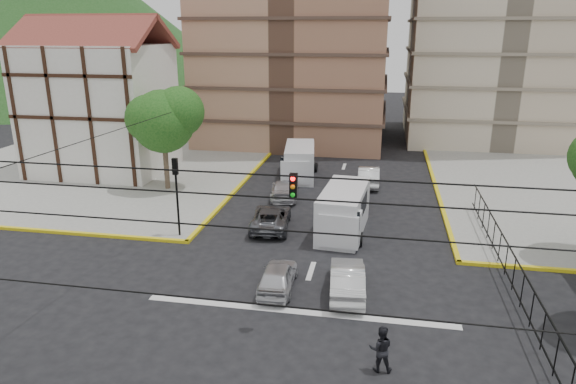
% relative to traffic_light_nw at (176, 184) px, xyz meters
% --- Properties ---
extents(ground, '(160.00, 160.00, 0.00)m').
position_rel_traffic_light_nw_xyz_m(ground, '(7.80, -7.80, -3.11)').
color(ground, black).
rests_on(ground, ground).
extents(sidewalk_nw, '(26.00, 26.00, 0.15)m').
position_rel_traffic_light_nw_xyz_m(sidewalk_nw, '(-12.20, 12.20, -3.04)').
color(sidewalk_nw, gray).
rests_on(sidewalk_nw, ground).
extents(stop_line, '(13.00, 0.40, 0.01)m').
position_rel_traffic_light_nw_xyz_m(stop_line, '(7.80, -6.60, -3.11)').
color(stop_line, silver).
rests_on(stop_line, ground).
extents(tudor_building, '(10.80, 8.05, 12.23)m').
position_rel_traffic_light_nw_xyz_m(tudor_building, '(-11.20, 12.20, 2.14)').
color(tudor_building, silver).
rests_on(tudor_building, ground).
extents(distant_hill, '(70.00, 70.00, 28.00)m').
position_rel_traffic_light_nw_xyz_m(distant_hill, '(-47.20, 62.20, 10.89)').
color(distant_hill, '#1B4818').
rests_on(distant_hill, ground).
extents(park_fence, '(0.10, 22.50, 1.66)m').
position_rel_traffic_light_nw_xyz_m(park_fence, '(16.80, -3.30, -3.11)').
color(park_fence, black).
rests_on(park_fence, ground).
extents(tree_tudor, '(5.39, 4.40, 7.43)m').
position_rel_traffic_light_nw_xyz_m(tree_tudor, '(-4.10, 8.21, 2.11)').
color(tree_tudor, '#473828').
rests_on(tree_tudor, ground).
extents(traffic_light_nw, '(0.28, 0.22, 4.40)m').
position_rel_traffic_light_nw_xyz_m(traffic_light_nw, '(0.00, 0.00, 0.00)').
color(traffic_light_nw, black).
rests_on(traffic_light_nw, ground).
extents(traffic_light_hanging, '(18.00, 9.12, 0.92)m').
position_rel_traffic_light_nw_xyz_m(traffic_light_hanging, '(7.80, -9.84, 2.79)').
color(traffic_light_hanging, black).
rests_on(traffic_light_hanging, ground).
extents(van_right_lane, '(2.71, 5.88, 2.57)m').
position_rel_traffic_light_nw_xyz_m(van_right_lane, '(8.90, 2.16, -1.86)').
color(van_right_lane, silver).
rests_on(van_right_lane, ground).
extents(van_left_lane, '(2.91, 5.84, 2.52)m').
position_rel_traffic_light_nw_xyz_m(van_left_lane, '(4.62, 13.01, -1.89)').
color(van_left_lane, silver).
rests_on(van_left_lane, ground).
extents(car_silver_front_left, '(1.63, 3.76, 1.26)m').
position_rel_traffic_light_nw_xyz_m(car_silver_front_left, '(6.58, -4.83, -2.48)').
color(car_silver_front_left, silver).
rests_on(car_silver_front_left, ground).
extents(car_white_front_right, '(1.81, 4.30, 1.38)m').
position_rel_traffic_light_nw_xyz_m(car_white_front_right, '(9.65, -4.64, -2.42)').
color(car_white_front_right, silver).
rests_on(car_white_front_right, ground).
extents(car_grey_mid_left, '(2.62, 4.82, 1.28)m').
position_rel_traffic_light_nw_xyz_m(car_grey_mid_left, '(4.70, 2.37, -2.47)').
color(car_grey_mid_left, '#55575D').
rests_on(car_grey_mid_left, ground).
extents(car_silver_rear_left, '(2.40, 4.59, 1.27)m').
position_rel_traffic_light_nw_xyz_m(car_silver_rear_left, '(4.43, 7.89, -2.48)').
color(car_silver_rear_left, silver).
rests_on(car_silver_rear_left, ground).
extents(car_darkgrey_mid_right, '(1.50, 3.68, 1.25)m').
position_rel_traffic_light_nw_xyz_m(car_darkgrey_mid_right, '(9.31, 7.61, -2.49)').
color(car_darkgrey_mid_right, black).
rests_on(car_darkgrey_mid_right, ground).
extents(car_white_rear_right, '(1.65, 4.42, 1.44)m').
position_rel_traffic_light_nw_xyz_m(car_white_rear_right, '(10.01, 12.13, -2.39)').
color(car_white_rear_right, silver).
rests_on(car_white_rear_right, ground).
extents(pedestrian_crosswalk, '(0.86, 0.69, 1.68)m').
position_rel_traffic_light_nw_xyz_m(pedestrian_crosswalk, '(11.16, -9.82, -2.27)').
color(pedestrian_crosswalk, black).
rests_on(pedestrian_crosswalk, ground).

